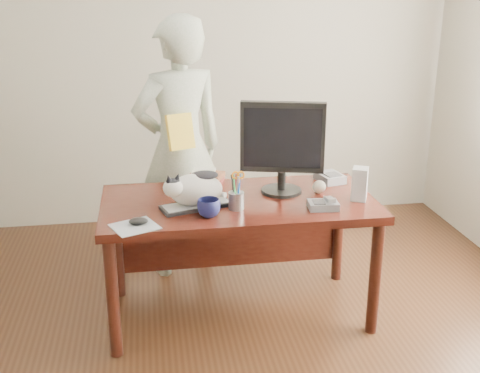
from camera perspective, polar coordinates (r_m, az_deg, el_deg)
name	(u,v)px	position (r m, az deg, el deg)	size (l,w,h in m)	color
room	(259,123)	(2.79, 1.78, 6.07)	(4.50, 4.50, 4.50)	black
desk	(237,218)	(3.65, -0.32, -3.02)	(1.60, 0.80, 0.75)	black
keyboard	(196,206)	(3.42, -4.17, -1.82)	(0.43, 0.26, 0.02)	black
cat	(194,189)	(3.37, -4.39, -0.19)	(0.38, 0.27, 0.22)	silver
monitor	(282,143)	(3.55, 4.04, 4.15)	(0.49, 0.30, 0.56)	black
pen_cup	(236,198)	(3.37, -0.35, -1.14)	(0.09, 0.09, 0.22)	gray
mousepad	(135,227)	(3.20, -9.96, -3.76)	(0.28, 0.27, 0.01)	#A4A9B0
mouse	(138,221)	(3.21, -9.62, -3.26)	(0.12, 0.10, 0.04)	black
coffee_mug	(209,208)	(3.27, -2.98, -2.04)	(0.13, 0.13, 0.10)	#0D1036
phone	(324,204)	(3.42, 7.95, -1.69)	(0.18, 0.14, 0.08)	slate
speaker	(360,184)	(3.57, 11.28, 0.25)	(0.12, 0.12, 0.19)	#AFB0B2
baseball	(319,187)	(3.66, 7.52, -0.03)	(0.08, 0.08, 0.08)	silver
book_stack	(206,177)	(3.82, -3.27, 0.89)	(0.26, 0.23, 0.08)	#461412
calculator	(330,177)	(3.88, 8.52, 0.86)	(0.18, 0.21, 0.06)	slate
person	(179,149)	(4.09, -5.76, 3.56)	(0.65, 0.43, 1.78)	silver
held_book	(180,132)	(3.89, -5.69, 5.19)	(0.19, 0.15, 0.23)	yellow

